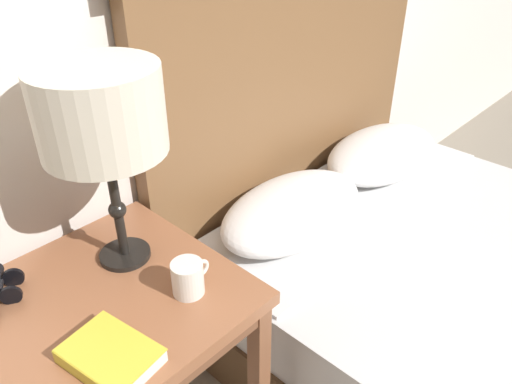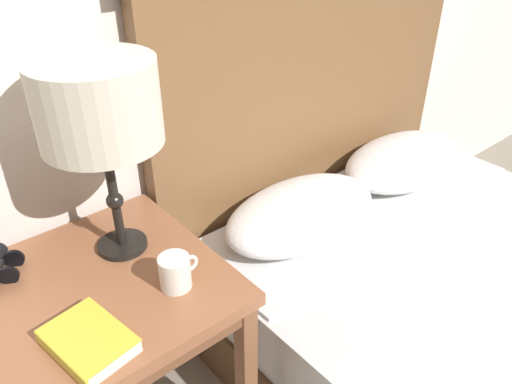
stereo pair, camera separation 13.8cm
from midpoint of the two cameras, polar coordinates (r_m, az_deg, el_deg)
The scene contains 5 objects.
nightstand at distance 1.33m, azimuth -19.11°, elevation -13.98°, with size 0.58×0.58×0.65m.
bed at distance 1.84m, azimuth 23.57°, elevation -12.17°, with size 1.51×2.02×1.31m.
table_lamp at distance 1.17m, azimuth -20.65°, elevation 8.20°, with size 0.28×0.28×0.50m.
book_on_nightstand at distance 1.11m, azimuth -19.94°, elevation -17.40°, with size 0.16×0.21×0.04m.
coffee_mug at distance 1.20m, azimuth -11.06°, elevation -9.72°, with size 0.10×0.08×0.08m.
Camera 1 is at (-0.99, -0.06, 1.48)m, focal length 35.00 mm.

